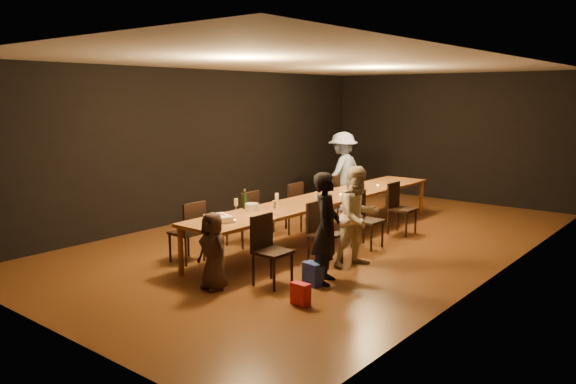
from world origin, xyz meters
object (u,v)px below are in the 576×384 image
Objects in this scene: table at (326,200)px; chair_right_1 at (325,234)px; chair_left_1 at (242,218)px; man_blue at (343,172)px; chair_right_3 at (402,209)px; birthday_cake at (218,218)px; chair_right_2 at (368,220)px; woman_tan at (358,217)px; ice_bucket at (352,187)px; champagne_bottle at (245,199)px; woman_birthday at (326,228)px; plate_stack at (252,207)px; chair_right_0 at (273,251)px; chair_left_2 at (287,207)px; chair_left_3 at (325,198)px; child at (213,251)px; chair_left_0 at (187,231)px.

chair_right_1 reaches higher than table.
man_blue reaches higher than chair_left_1.
birthday_cake is at bearing -13.69° from chair_right_3.
man_blue is 3.74× the size of birthday_cake.
chair_right_3 is (0.00, 2.40, 0.00)m from chair_right_1.
chair_right_1 is 1.00× the size of chair_right_2.
woman_tan is 2.01m from ice_bucket.
woman_tan reaches higher than champagne_bottle.
woman_birthday is at bearing 44.84° from birthday_cake.
champagne_bottle reaches higher than chair_right_3.
birthday_cake is 0.84m from plate_stack.
chair_right_3 reaches higher than table.
man_blue is at bearing 57.56° from woman_tan.
chair_right_0 is 1.20m from chair_right_1.
woman_tan reaches higher than chair_right_3.
man_blue reaches higher than chair_left_2.
birthday_cake is at bearing -148.48° from chair_left_1.
chair_left_2 reaches higher than plate_stack.
chair_left_3 reaches higher than table.
woman_tan is at bearing 10.64° from chair_right_3.
child is at bearing -164.01° from chair_left_3.
chair_right_1 is 2.07m from ice_bucket.
chair_left_2 is at bearing -180.00° from chair_left_3.
chair_right_1 is 4.47× the size of ice_bucket.
woman_tan reaches higher than chair_right_2.
chair_right_0 is at bearing -144.69° from chair_left_2.
chair_right_3 is at bearing -90.00° from chair_left_3.
chair_left_1 is 1.00× the size of chair_left_3.
chair_right_2 is 1.00× the size of chair_left_2.
chair_right_0 is 1.00× the size of chair_left_2.
ice_bucket is (0.95, 0.69, 0.39)m from chair_left_2.
chair_left_3 is (0.00, 3.60, 0.00)m from chair_left_0.
woman_tan is (2.11, -2.16, 0.27)m from chair_left_3.
plate_stack is (-1.52, 0.19, 0.06)m from woman_birthday.
champagne_bottle reaches higher than ice_bucket.
chair_right_0 is 1.00× the size of chair_left_1.
chair_left_0 is 1.20m from chair_left_1.
ice_bucket is (-0.75, 1.89, 0.39)m from chair_right_1.
chair_left_0 is 1.00× the size of chair_left_3.
chair_left_3 is 4.47× the size of ice_bucket.
table is at bearing 26.36° from man_blue.
chair_right_3 reaches higher than plate_stack.
chair_left_0 is (-1.70, -2.40, 0.00)m from chair_right_2.
plate_stack is (0.66, -2.88, 0.34)m from chair_left_3.
birthday_cake is at bearing -83.56° from chair_right_0.
man_blue is at bearing 128.43° from ice_bucket.
chair_right_3 is 2.08m from chair_left_2.
chair_right_0 is 4.50× the size of plate_stack.
champagne_bottle is at bearing 10.50° from man_blue.
chair_left_1 is at bearing -125.31° from table.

